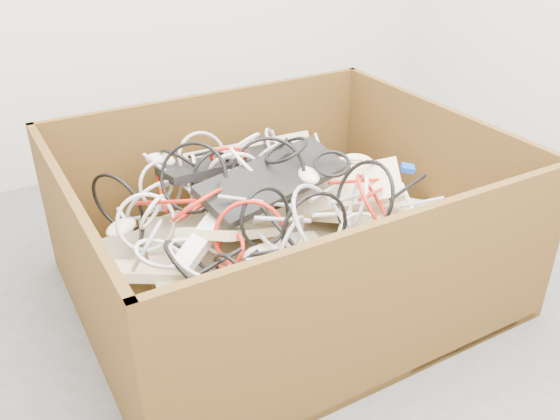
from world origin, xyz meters
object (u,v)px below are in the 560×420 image
power_strip_left (208,232)px  vga_plug (408,168)px  cardboard_box (278,257)px  power_strip_right (292,263)px

power_strip_left → vga_plug: power_strip_left is taller
cardboard_box → power_strip_left: size_ratio=4.48×
power_strip_left → power_strip_right: 0.27m
cardboard_box → power_strip_right: size_ratio=5.14×
cardboard_box → power_strip_left: bearing=-162.9°
cardboard_box → vga_plug: size_ratio=28.77×
power_strip_right → vga_plug: (0.62, 0.26, 0.03)m
cardboard_box → power_strip_right: bearing=-113.4°
cardboard_box → vga_plug: 0.54m
cardboard_box → power_strip_right: cardboard_box is taller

